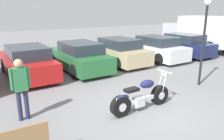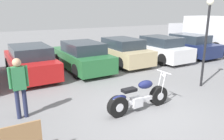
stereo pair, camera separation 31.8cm
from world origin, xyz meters
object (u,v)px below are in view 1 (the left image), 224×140
object	(u,v)px
parked_car_green	(79,57)
parked_car_white	(154,48)
delivery_truck	(204,32)
parked_car_champagne	(117,51)
parked_car_navy	(181,45)
person_standing	(21,84)
lamp_post	(205,29)
motorcycle	(141,97)
parked_car_red	(27,62)

from	to	relation	value
parked_car_green	parked_car_white	xyz separation A→B (m)	(5.01, -0.24, 0.00)
parked_car_green	delivery_truck	distance (m)	10.19
delivery_truck	parked_car_champagne	bearing A→B (deg)	178.15
parked_car_champagne	parked_car_navy	size ratio (longest dim) A/B	1.00
parked_car_green	delivery_truck	xyz separation A→B (m)	(10.16, -0.06, 0.75)
parked_car_green	delivery_truck	bearing A→B (deg)	-0.34
parked_car_navy	person_standing	size ratio (longest dim) A/B	2.51
lamp_post	person_standing	bearing A→B (deg)	173.05
lamp_post	parked_car_champagne	bearing A→B (deg)	97.31
motorcycle	parked_car_red	size ratio (longest dim) A/B	0.50
parked_car_white	person_standing	bearing A→B (deg)	-156.06
motorcycle	parked_car_red	xyz separation A→B (m)	(-2.10, 5.53, 0.27)
parked_car_red	parked_car_champagne	size ratio (longest dim) A/B	1.00
parked_car_navy	lamp_post	size ratio (longest dim) A/B	1.29
parked_car_red	delivery_truck	world-z (taller)	delivery_truck
delivery_truck	lamp_post	size ratio (longest dim) A/B	1.77
parked_car_green	lamp_post	world-z (taller)	lamp_post
parked_car_navy	person_standing	xyz separation A→B (m)	(-11.08, -3.80, 0.36)
parked_car_white	parked_car_navy	bearing A→B (deg)	-0.17
motorcycle	parked_car_green	world-z (taller)	parked_car_green
person_standing	parked_car_champagne	bearing A→B (deg)	34.88
parked_car_green	parked_car_champagne	world-z (taller)	same
motorcycle	parked_car_navy	xyz separation A→B (m)	(7.92, 5.11, 0.27)
parked_car_red	parked_car_green	xyz separation A→B (m)	(2.51, -0.18, 0.00)
delivery_truck	lamp_post	world-z (taller)	lamp_post
motorcycle	parked_car_red	bearing A→B (deg)	110.75
motorcycle	parked_car_champagne	distance (m)	6.27
parked_car_champagne	delivery_truck	size ratio (longest dim) A/B	0.73
parked_car_white	delivery_truck	xyz separation A→B (m)	(5.15, 0.18, 0.75)
parked_car_champagne	person_standing	size ratio (longest dim) A/B	2.51
parked_car_champagne	parked_car_red	bearing A→B (deg)	-179.89
parked_car_champagne	parked_car_green	bearing A→B (deg)	-175.71
parked_car_champagne	lamp_post	size ratio (longest dim) A/B	1.29
parked_car_navy	parked_car_champagne	bearing A→B (deg)	175.07
motorcycle	person_standing	size ratio (longest dim) A/B	1.26
parked_car_white	parked_car_navy	size ratio (longest dim) A/B	1.00
parked_car_champagne	parked_car_white	world-z (taller)	same
parked_car_red	parked_car_green	bearing A→B (deg)	-4.07
parked_car_red	parked_car_white	bearing A→B (deg)	-3.16
person_standing	parked_car_white	bearing A→B (deg)	23.94
parked_car_red	parked_car_white	xyz separation A→B (m)	(7.52, -0.41, 0.00)
parked_car_champagne	lamp_post	bearing A→B (deg)	-82.69
parked_car_red	lamp_post	bearing A→B (deg)	-41.70
parked_car_green	lamp_post	distance (m)	6.01
parked_car_green	parked_car_champagne	bearing A→B (deg)	4.29
parked_car_green	parked_car_white	bearing A→B (deg)	-2.70
parked_car_champagne	person_standing	bearing A→B (deg)	-145.12
parked_car_navy	lamp_post	world-z (taller)	lamp_post
parked_car_white	motorcycle	bearing A→B (deg)	-136.64
motorcycle	delivery_truck	bearing A→B (deg)	26.61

